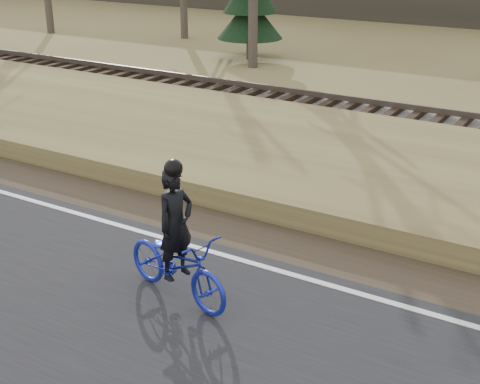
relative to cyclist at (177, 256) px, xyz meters
The scene contains 5 objects.
shoulder 6.14m from the cyclist, 156.53° to the left, with size 120.00×1.60×0.04m, color #473A2B.
embankment 7.81m from the cyclist, 135.85° to the left, with size 120.00×5.00×0.44m, color olive.
ballast 10.80m from the cyclist, 121.21° to the left, with size 120.00×3.00×0.45m, color slate.
railroad 10.79m from the cyclist, 121.21° to the left, with size 120.00×2.40×0.29m.
cyclist is the anchor object (origin of this frame).
Camera 1 is at (10.72, -7.96, 5.11)m, focal length 50.00 mm.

